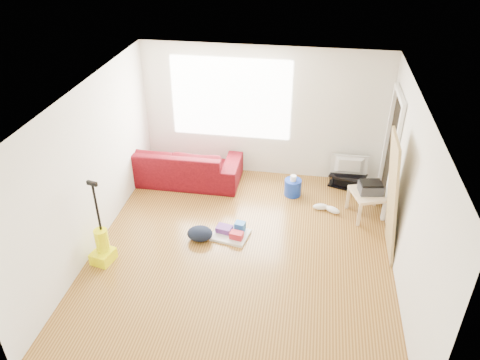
% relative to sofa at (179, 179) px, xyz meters
% --- Properties ---
extents(room, '(4.51, 5.01, 2.51)m').
position_rel_sofa_xyz_m(room, '(1.61, -1.80, 1.25)').
color(room, brown).
rests_on(room, ground).
extents(sofa, '(2.38, 0.93, 0.69)m').
position_rel_sofa_xyz_m(sofa, '(0.00, 0.00, 0.00)').
color(sofa, '#32030A').
rests_on(sofa, ground).
extents(tv_stand, '(0.73, 0.54, 0.24)m').
position_rel_sofa_xyz_m(tv_stand, '(3.19, 0.27, 0.13)').
color(tv_stand, black).
rests_on(tv_stand, ground).
extents(tv, '(0.66, 0.09, 0.38)m').
position_rel_sofa_xyz_m(tv, '(3.19, 0.27, 0.43)').
color(tv, black).
rests_on(tv, tv_stand).
extents(side_table, '(0.71, 0.71, 0.46)m').
position_rel_sofa_xyz_m(side_table, '(3.49, -0.62, 0.38)').
color(side_table, tan).
rests_on(side_table, ground).
extents(printer, '(0.42, 0.34, 0.20)m').
position_rel_sofa_xyz_m(printer, '(3.49, -0.62, 0.55)').
color(printer, '#2A2A2E').
rests_on(printer, side_table).
extents(bucket, '(0.33, 0.33, 0.31)m').
position_rel_sofa_xyz_m(bucket, '(2.20, -0.18, 0.00)').
color(bucket, '#1133AD').
rests_on(bucket, ground).
extents(toilet_paper, '(0.11, 0.11, 0.10)m').
position_rel_sofa_xyz_m(toilet_paper, '(2.20, -0.20, 0.20)').
color(toilet_paper, white).
rests_on(toilet_paper, bucket).
extents(cleaning_tray, '(0.63, 0.55, 0.20)m').
position_rel_sofa_xyz_m(cleaning_tray, '(1.32, -1.55, 0.06)').
color(cleaning_tray, silver).
rests_on(cleaning_tray, ground).
extents(backpack, '(0.43, 0.36, 0.22)m').
position_rel_sofa_xyz_m(backpack, '(0.84, -1.72, 0.00)').
color(backpack, black).
rests_on(backpack, ground).
extents(sneakers, '(0.49, 0.25, 0.11)m').
position_rel_sofa_xyz_m(sneakers, '(2.82, -0.61, 0.06)').
color(sneakers, white).
rests_on(sneakers, ground).
extents(vacuum, '(0.35, 0.38, 1.34)m').
position_rel_sofa_xyz_m(vacuum, '(-0.46, -2.43, 0.25)').
color(vacuum, '#F5F700').
rests_on(vacuum, ground).
extents(door_panel, '(0.24, 0.77, 1.91)m').
position_rel_sofa_xyz_m(door_panel, '(3.67, -1.52, 0.00)').
color(door_panel, olive).
rests_on(door_panel, ground).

